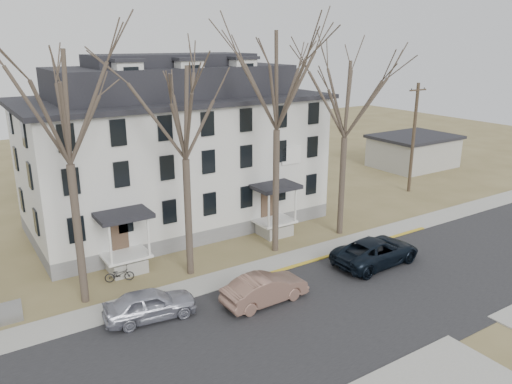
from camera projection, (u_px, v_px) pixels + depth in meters
ground at (376, 325)px, 23.68m from camera, size 120.00×120.00×0.00m
main_road at (347, 307)px, 25.29m from camera, size 120.00×10.00×0.04m
far_sidewalk at (279, 264)px, 30.10m from camera, size 120.00×2.00×0.08m
yellow_curb at (350, 251)px, 31.98m from camera, size 14.00×0.25×0.06m
boarding_house at (176, 151)px, 35.47m from camera, size 20.80×12.36×12.05m
distant_building at (413, 151)px, 52.76m from camera, size 8.50×6.50×3.35m
tree_far_left at (63, 99)px, 22.80m from camera, size 8.40×8.40×13.72m
tree_mid_left at (184, 107)px, 26.13m from camera, size 7.80×7.80×12.74m
tree_center at (277, 74)px, 28.82m from camera, size 9.00×9.00×14.70m
tree_mid_right at (347, 94)px, 32.11m from camera, size 7.80×7.80×12.74m
utility_pole_far at (414, 137)px, 43.10m from camera, size 2.00×0.28×9.50m
car_silver at (150, 305)px, 23.97m from camera, size 4.61×2.32×1.51m
car_tan at (265, 289)px, 25.44m from camera, size 4.63×1.71×1.51m
car_navy at (376, 252)px, 29.85m from camera, size 5.83×2.86×1.59m
bicycle_left at (119, 275)px, 27.75m from camera, size 1.69×1.01×0.84m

